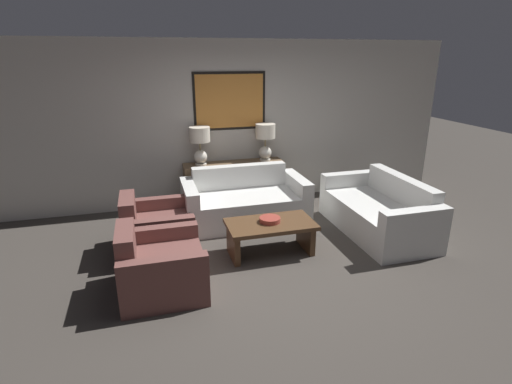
{
  "coord_description": "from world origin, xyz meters",
  "views": [
    {
      "loc": [
        -1.37,
        -3.92,
        2.41
      ],
      "look_at": [
        0.02,
        0.98,
        0.65
      ],
      "focal_mm": 28.0,
      "sensor_mm": 36.0,
      "label": 1
    }
  ],
  "objects_px": {
    "coffee_table": "(270,231)",
    "decorative_bowl": "(270,220)",
    "console_table": "(234,184)",
    "armchair_near_back_wall": "(156,230)",
    "couch_by_back_wall": "(245,203)",
    "table_lamp_right": "(265,138)",
    "couch_by_side": "(379,213)",
    "armchair_near_camera": "(159,268)",
    "table_lamp_left": "(200,141)"
  },
  "relations": [
    {
      "from": "coffee_table",
      "to": "decorative_bowl",
      "type": "xyz_separation_m",
      "value": [
        -0.0,
        0.02,
        0.15
      ]
    },
    {
      "from": "console_table",
      "to": "armchair_near_back_wall",
      "type": "xyz_separation_m",
      "value": [
        -1.34,
        -1.33,
        -0.1
      ]
    },
    {
      "from": "couch_by_back_wall",
      "to": "coffee_table",
      "type": "xyz_separation_m",
      "value": [
        0.05,
        -1.12,
        0.02
      ]
    },
    {
      "from": "table_lamp_right",
      "to": "couch_by_back_wall",
      "type": "height_order",
      "value": "table_lamp_right"
    },
    {
      "from": "table_lamp_right",
      "to": "decorative_bowl",
      "type": "distance_m",
      "value": 1.99
    },
    {
      "from": "console_table",
      "to": "couch_by_back_wall",
      "type": "bearing_deg",
      "value": -90.0
    },
    {
      "from": "table_lamp_right",
      "to": "couch_by_side",
      "type": "height_order",
      "value": "table_lamp_right"
    },
    {
      "from": "table_lamp_right",
      "to": "armchair_near_camera",
      "type": "bearing_deg",
      "value": -128.96
    },
    {
      "from": "couch_by_back_wall",
      "to": "decorative_bowl",
      "type": "height_order",
      "value": "couch_by_back_wall"
    },
    {
      "from": "table_lamp_right",
      "to": "console_table",
      "type": "bearing_deg",
      "value": 180.0
    },
    {
      "from": "table_lamp_left",
      "to": "armchair_near_back_wall",
      "type": "bearing_deg",
      "value": -121.05
    },
    {
      "from": "table_lamp_right",
      "to": "coffee_table",
      "type": "relative_size",
      "value": 0.56
    },
    {
      "from": "decorative_bowl",
      "to": "armchair_near_back_wall",
      "type": "xyz_separation_m",
      "value": [
        -1.39,
        0.48,
        -0.18
      ]
    },
    {
      "from": "console_table",
      "to": "table_lamp_right",
      "type": "relative_size",
      "value": 2.68
    },
    {
      "from": "decorative_bowl",
      "to": "couch_by_back_wall",
      "type": "bearing_deg",
      "value": 92.67
    },
    {
      "from": "table_lamp_left",
      "to": "armchair_near_back_wall",
      "type": "relative_size",
      "value": 0.67
    },
    {
      "from": "console_table",
      "to": "couch_by_back_wall",
      "type": "height_order",
      "value": "couch_by_back_wall"
    },
    {
      "from": "table_lamp_left",
      "to": "coffee_table",
      "type": "height_order",
      "value": "table_lamp_left"
    },
    {
      "from": "table_lamp_right",
      "to": "decorative_bowl",
      "type": "bearing_deg",
      "value": -105.09
    },
    {
      "from": "console_table",
      "to": "armchair_near_back_wall",
      "type": "distance_m",
      "value": 1.89
    },
    {
      "from": "console_table",
      "to": "armchair_near_back_wall",
      "type": "height_order",
      "value": "armchair_near_back_wall"
    },
    {
      "from": "decorative_bowl",
      "to": "coffee_table",
      "type": "bearing_deg",
      "value": -84.12
    },
    {
      "from": "console_table",
      "to": "decorative_bowl",
      "type": "relative_size",
      "value": 6.17
    },
    {
      "from": "coffee_table",
      "to": "armchair_near_camera",
      "type": "relative_size",
      "value": 1.21
    },
    {
      "from": "console_table",
      "to": "table_lamp_left",
      "type": "relative_size",
      "value": 2.68
    },
    {
      "from": "armchair_near_camera",
      "to": "couch_by_side",
      "type": "bearing_deg",
      "value": 13.08
    },
    {
      "from": "couch_by_back_wall",
      "to": "couch_by_side",
      "type": "height_order",
      "value": "same"
    },
    {
      "from": "couch_by_back_wall",
      "to": "armchair_near_camera",
      "type": "xyz_separation_m",
      "value": [
        -1.34,
        -1.61,
        -0.01
      ]
    },
    {
      "from": "console_table",
      "to": "coffee_table",
      "type": "distance_m",
      "value": 1.83
    },
    {
      "from": "armchair_near_camera",
      "to": "armchair_near_back_wall",
      "type": "bearing_deg",
      "value": 90.0
    },
    {
      "from": "couch_by_side",
      "to": "decorative_bowl",
      "type": "bearing_deg",
      "value": -173.26
    },
    {
      "from": "couch_by_back_wall",
      "to": "coffee_table",
      "type": "bearing_deg",
      "value": -87.27
    },
    {
      "from": "couch_by_side",
      "to": "coffee_table",
      "type": "relative_size",
      "value": 1.67
    },
    {
      "from": "couch_by_side",
      "to": "coffee_table",
      "type": "distance_m",
      "value": 1.7
    },
    {
      "from": "coffee_table",
      "to": "table_lamp_left",
      "type": "bearing_deg",
      "value": 107.94
    },
    {
      "from": "armchair_near_camera",
      "to": "table_lamp_right",
      "type": "bearing_deg",
      "value": 51.04
    },
    {
      "from": "couch_by_back_wall",
      "to": "couch_by_side",
      "type": "xyz_separation_m",
      "value": [
        1.74,
        -0.9,
        0.0
      ]
    },
    {
      "from": "coffee_table",
      "to": "armchair_near_camera",
      "type": "height_order",
      "value": "armchair_near_camera"
    },
    {
      "from": "console_table",
      "to": "couch_by_side",
      "type": "bearing_deg",
      "value": -42.69
    },
    {
      "from": "coffee_table",
      "to": "armchair_near_back_wall",
      "type": "height_order",
      "value": "armchair_near_back_wall"
    },
    {
      "from": "table_lamp_right",
      "to": "decorative_bowl",
      "type": "height_order",
      "value": "table_lamp_right"
    },
    {
      "from": "table_lamp_left",
      "to": "armchair_near_back_wall",
      "type": "xyz_separation_m",
      "value": [
        -0.8,
        -1.33,
        -0.85
      ]
    },
    {
      "from": "table_lamp_left",
      "to": "decorative_bowl",
      "type": "relative_size",
      "value": 2.3
    },
    {
      "from": "couch_by_back_wall",
      "to": "couch_by_side",
      "type": "distance_m",
      "value": 1.96
    },
    {
      "from": "table_lamp_right",
      "to": "couch_by_side",
      "type": "bearing_deg",
      "value": -53.16
    },
    {
      "from": "couch_by_side",
      "to": "coffee_table",
      "type": "height_order",
      "value": "couch_by_side"
    },
    {
      "from": "table_lamp_right",
      "to": "decorative_bowl",
      "type": "relative_size",
      "value": 2.3
    },
    {
      "from": "console_table",
      "to": "couch_by_side",
      "type": "distance_m",
      "value": 2.37
    },
    {
      "from": "couch_by_side",
      "to": "armchair_near_back_wall",
      "type": "height_order",
      "value": "couch_by_side"
    },
    {
      "from": "couch_by_side",
      "to": "coffee_table",
      "type": "bearing_deg",
      "value": -172.57
    }
  ]
}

